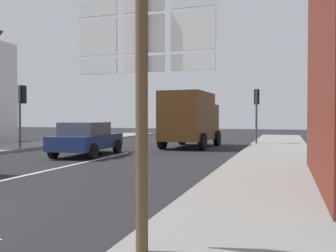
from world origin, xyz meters
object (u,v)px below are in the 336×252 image
Objects in this scene: route_sign_post at (142,88)px; traffic_light_near_left at (22,102)px; sedan_far at (87,138)px; delivery_truck at (190,118)px; traffic_light_far_right at (257,104)px.

route_sign_post is 15.87m from traffic_light_near_left.
sedan_far is 6.56m from delivery_truck.
traffic_light_near_left is at bearing -148.85° from delivery_truck.
delivery_truck is 1.59× the size of route_sign_post.
route_sign_post is 0.95× the size of traffic_light_far_right.
traffic_light_near_left is at bearing -147.06° from traffic_light_far_right.
traffic_light_near_left is 13.09m from traffic_light_far_right.
traffic_light_far_right is (3.42, 2.55, 0.84)m from delivery_truck.
route_sign_post is at bearing -77.51° from delivery_truck.
delivery_truck is at bearing 60.04° from sedan_far.
sedan_far is at bearing -13.76° from traffic_light_near_left.
route_sign_post is (3.52, -15.92, 0.35)m from delivery_truck.
route_sign_post is 18.47m from traffic_light_far_right.
sedan_far is at bearing 123.34° from route_sign_post.
route_sign_post is at bearing -56.66° from sedan_far.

